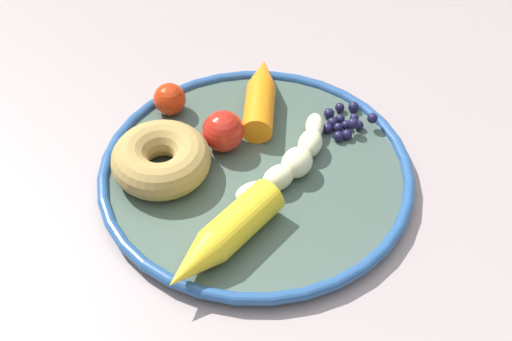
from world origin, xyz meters
TOP-DOWN VIEW (x-y plane):
  - dining_table at (0.00, 0.00)m, footprint 1.00×0.97m
  - plate at (-0.03, 0.01)m, footprint 0.32×0.32m
  - banana at (-0.06, -0.01)m, footprint 0.07×0.15m
  - carrot_orange at (-0.00, -0.09)m, footprint 0.06×0.13m
  - carrot_yellow at (-0.03, 0.12)m, footprint 0.08×0.14m
  - donut at (0.06, 0.04)m, footprint 0.11×0.11m
  - blueberry_pile at (-0.10, -0.08)m, footprint 0.06×0.06m
  - tomato_near at (0.02, -0.01)m, footprint 0.04×0.04m
  - tomato_mid at (0.09, -0.05)m, footprint 0.04×0.04m

SIDE VIEW (x-z plane):
  - dining_table at x=0.00m, z-range 0.27..0.97m
  - plate at x=-0.03m, z-range 0.70..0.72m
  - blueberry_pile at x=-0.10m, z-range 0.71..0.73m
  - banana at x=-0.06m, z-range 0.71..0.74m
  - carrot_orange at x=0.00m, z-range 0.71..0.75m
  - carrot_yellow at x=-0.03m, z-range 0.71..0.75m
  - tomato_mid at x=0.09m, z-range 0.71..0.75m
  - donut at x=0.06m, z-range 0.71..0.75m
  - tomato_near at x=0.02m, z-range 0.71..0.76m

